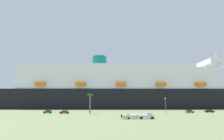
{
  "coord_description": "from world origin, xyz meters",
  "views": [
    {
      "loc": [
        -20.5,
        -91.34,
        5.8
      ],
      "look_at": [
        -7.71,
        37.16,
        27.31
      ],
      "focal_mm": 30.74,
      "sensor_mm": 36.0,
      "label": 1
    }
  ],
  "objects_px": {
    "pickup_truck": "(147,116)",
    "parked_car_blue_suv": "(48,112)",
    "parked_car_red_hatchback": "(64,112)",
    "parked_car_green_wagon": "(190,111)",
    "cruise_ship": "(139,91)",
    "palm_tree": "(90,98)",
    "small_boat_on_trailer": "(131,116)",
    "parked_car_black_coupe": "(209,111)",
    "street_lamp": "(165,103)"
  },
  "relations": [
    {
      "from": "pickup_truck",
      "to": "parked_car_blue_suv",
      "type": "relative_size",
      "value": 1.34
    },
    {
      "from": "parked_car_red_hatchback",
      "to": "parked_car_green_wagon",
      "type": "relative_size",
      "value": 1.06
    },
    {
      "from": "cruise_ship",
      "to": "parked_car_red_hatchback",
      "type": "relative_size",
      "value": 57.07
    },
    {
      "from": "parked_car_green_wagon",
      "to": "parked_car_blue_suv",
      "type": "distance_m",
      "value": 74.22
    },
    {
      "from": "cruise_ship",
      "to": "parked_car_green_wagon",
      "type": "relative_size",
      "value": 60.32
    },
    {
      "from": "cruise_ship",
      "to": "pickup_truck",
      "type": "relative_size",
      "value": 47.34
    },
    {
      "from": "parked_car_blue_suv",
      "to": "pickup_truck",
      "type": "bearing_deg",
      "value": -41.74
    },
    {
      "from": "pickup_truck",
      "to": "palm_tree",
      "type": "relative_size",
      "value": 0.58
    },
    {
      "from": "small_boat_on_trailer",
      "to": "parked_car_black_coupe",
      "type": "distance_m",
      "value": 61.46
    },
    {
      "from": "street_lamp",
      "to": "parked_car_red_hatchback",
      "type": "distance_m",
      "value": 50.01
    },
    {
      "from": "pickup_truck",
      "to": "small_boat_on_trailer",
      "type": "xyz_separation_m",
      "value": [
        -5.43,
        0.45,
        -0.08
      ]
    },
    {
      "from": "street_lamp",
      "to": "palm_tree",
      "type": "bearing_deg",
      "value": 172.16
    },
    {
      "from": "cruise_ship",
      "to": "street_lamp",
      "type": "height_order",
      "value": "cruise_ship"
    },
    {
      "from": "cruise_ship",
      "to": "parked_car_red_hatchback",
      "type": "height_order",
      "value": "cruise_ship"
    },
    {
      "from": "pickup_truck",
      "to": "street_lamp",
      "type": "distance_m",
      "value": 31.15
    },
    {
      "from": "pickup_truck",
      "to": "parked_car_red_hatchback",
      "type": "xyz_separation_m",
      "value": [
        -32.6,
        32.53,
        -0.21
      ]
    },
    {
      "from": "cruise_ship",
      "to": "pickup_truck",
      "type": "xyz_separation_m",
      "value": [
        -22.17,
        -100.26,
        -14.42
      ]
    },
    {
      "from": "cruise_ship",
      "to": "small_boat_on_trailer",
      "type": "distance_m",
      "value": 104.56
    },
    {
      "from": "pickup_truck",
      "to": "parked_car_green_wagon",
      "type": "xyz_separation_m",
      "value": [
        32.42,
        32.62,
        -0.21
      ]
    },
    {
      "from": "small_boat_on_trailer",
      "to": "street_lamp",
      "type": "height_order",
      "value": "street_lamp"
    },
    {
      "from": "pickup_truck",
      "to": "palm_tree",
      "type": "bearing_deg",
      "value": 122.89
    },
    {
      "from": "street_lamp",
      "to": "parked_car_black_coupe",
      "type": "xyz_separation_m",
      "value": [
        28.41,
        9.38,
        -4.3
      ]
    },
    {
      "from": "small_boat_on_trailer",
      "to": "street_lamp",
      "type": "xyz_separation_m",
      "value": [
        22.22,
        25.47,
        4.17
      ]
    },
    {
      "from": "parked_car_green_wagon",
      "to": "parked_car_red_hatchback",
      "type": "bearing_deg",
      "value": -179.92
    },
    {
      "from": "cruise_ship",
      "to": "parked_car_green_wagon",
      "type": "height_order",
      "value": "cruise_ship"
    },
    {
      "from": "parked_car_red_hatchback",
      "to": "parked_car_green_wagon",
      "type": "distance_m",
      "value": 65.02
    },
    {
      "from": "small_boat_on_trailer",
      "to": "palm_tree",
      "type": "bearing_deg",
      "value": 115.57
    },
    {
      "from": "parked_car_red_hatchback",
      "to": "parked_car_blue_suv",
      "type": "relative_size",
      "value": 1.11
    },
    {
      "from": "palm_tree",
      "to": "small_boat_on_trailer",
      "type": "bearing_deg",
      "value": -64.43
    },
    {
      "from": "palm_tree",
      "to": "parked_car_blue_suv",
      "type": "xyz_separation_m",
      "value": [
        -21.62,
        6.18,
        -6.99
      ]
    },
    {
      "from": "pickup_truck",
      "to": "palm_tree",
      "type": "distance_m",
      "value": 37.52
    },
    {
      "from": "small_boat_on_trailer",
      "to": "parked_car_blue_suv",
      "type": "distance_m",
      "value": 51.58
    },
    {
      "from": "street_lamp",
      "to": "parked_car_green_wagon",
      "type": "distance_m",
      "value": 17.54
    },
    {
      "from": "small_boat_on_trailer",
      "to": "parked_car_black_coupe",
      "type": "bearing_deg",
      "value": 34.54
    },
    {
      "from": "pickup_truck",
      "to": "street_lamp",
      "type": "relative_size",
      "value": 0.73
    },
    {
      "from": "parked_car_green_wagon",
      "to": "parked_car_black_coupe",
      "type": "bearing_deg",
      "value": 11.8
    },
    {
      "from": "cruise_ship",
      "to": "parked_car_blue_suv",
      "type": "relative_size",
      "value": 63.25
    },
    {
      "from": "street_lamp",
      "to": "cruise_ship",
      "type": "bearing_deg",
      "value": 85.86
    },
    {
      "from": "parked_car_green_wagon",
      "to": "parked_car_blue_suv",
      "type": "bearing_deg",
      "value": 176.49
    },
    {
      "from": "pickup_truck",
      "to": "parked_car_black_coupe",
      "type": "distance_m",
      "value": 57.35
    },
    {
      "from": "cruise_ship",
      "to": "parked_car_green_wagon",
      "type": "xyz_separation_m",
      "value": [
        10.26,
        -67.64,
        -14.64
      ]
    },
    {
      "from": "palm_tree",
      "to": "parked_car_blue_suv",
      "type": "height_order",
      "value": "palm_tree"
    },
    {
      "from": "parked_car_green_wagon",
      "to": "street_lamp",
      "type": "bearing_deg",
      "value": -156.78
    },
    {
      "from": "palm_tree",
      "to": "parked_car_blue_suv",
      "type": "bearing_deg",
      "value": 164.05
    },
    {
      "from": "pickup_truck",
      "to": "small_boat_on_trailer",
      "type": "distance_m",
      "value": 5.44
    },
    {
      "from": "small_boat_on_trailer",
      "to": "parked_car_black_coupe",
      "type": "xyz_separation_m",
      "value": [
        50.63,
        34.84,
        -0.13
      ]
    },
    {
      "from": "cruise_ship",
      "to": "palm_tree",
      "type": "relative_size",
      "value": 27.66
    },
    {
      "from": "cruise_ship",
      "to": "street_lamp",
      "type": "relative_size",
      "value": 34.6
    },
    {
      "from": "street_lamp",
      "to": "parked_car_red_hatchback",
      "type": "bearing_deg",
      "value": 172.37
    },
    {
      "from": "cruise_ship",
      "to": "parked_car_black_coupe",
      "type": "bearing_deg",
      "value": -70.48
    }
  ]
}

